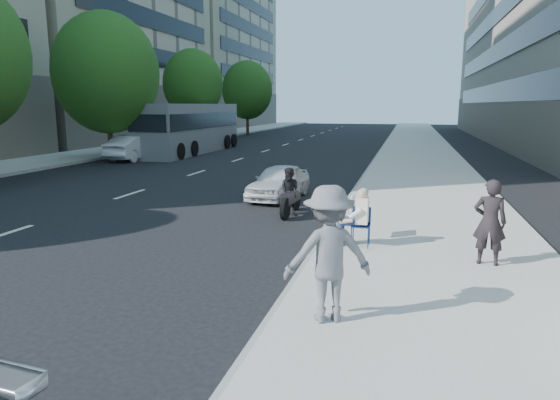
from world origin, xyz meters
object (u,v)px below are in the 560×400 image
(seated_protester, at_px, (356,214))
(pedestrian_woman, at_px, (490,222))
(white_sedan_near, at_px, (279,182))
(jogger, at_px, (328,254))
(motorcycle, at_px, (290,194))
(white_sedan_mid, at_px, (137,147))
(bus, at_px, (191,128))

(seated_protester, bearing_deg, pedestrian_woman, -14.74)
(white_sedan_near, bearing_deg, jogger, -64.61)
(motorcycle, bearing_deg, white_sedan_mid, 139.11)
(white_sedan_near, xyz_separation_m, motorcycle, (1.02, -2.56, 0.04))
(seated_protester, distance_m, jogger, 4.04)
(seated_protester, relative_size, bus, 0.11)
(white_sedan_mid, bearing_deg, motorcycle, 139.60)
(white_sedan_mid, height_order, motorcycle, white_sedan_mid)
(seated_protester, height_order, bus, bus)
(jogger, xyz_separation_m, white_sedan_mid, (-14.63, 19.86, -0.41))
(pedestrian_woman, height_order, white_sedan_mid, pedestrian_woman)
(jogger, bearing_deg, bus, -84.80)
(pedestrian_woman, xyz_separation_m, white_sedan_mid, (-17.26, 16.52, -0.26))
(white_sedan_mid, xyz_separation_m, bus, (1.19, 5.21, 0.90))
(seated_protester, relative_size, white_sedan_near, 0.38)
(seated_protester, xyz_separation_m, motorcycle, (-2.27, 3.29, -0.24))
(white_sedan_near, bearing_deg, seated_protester, -53.73)
(jogger, relative_size, white_sedan_mid, 0.45)
(pedestrian_woman, xyz_separation_m, white_sedan_near, (-5.93, 6.54, -0.40))
(pedestrian_woman, relative_size, white_sedan_near, 0.49)
(seated_protester, height_order, white_sedan_mid, white_sedan_mid)
(pedestrian_woman, relative_size, motorcycle, 0.83)
(white_sedan_mid, bearing_deg, seated_protester, 137.76)
(white_sedan_near, distance_m, motorcycle, 2.75)
(bus, bearing_deg, seated_protester, -58.08)
(motorcycle, bearing_deg, pedestrian_woman, -34.48)
(jogger, relative_size, pedestrian_woman, 1.17)
(white_sedan_mid, bearing_deg, bus, -97.86)
(seated_protester, xyz_separation_m, white_sedan_mid, (-14.61, 15.83, -0.14))
(jogger, xyz_separation_m, pedestrian_woman, (2.63, 3.33, -0.15))
(white_sedan_mid, distance_m, motorcycle, 17.60)
(white_sedan_near, bearing_deg, bus, 130.62)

